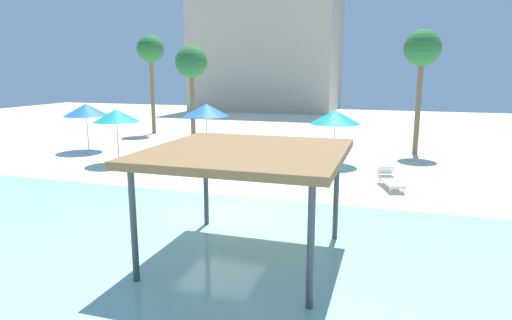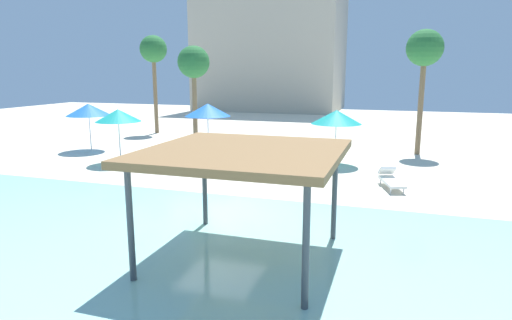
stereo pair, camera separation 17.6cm
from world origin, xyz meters
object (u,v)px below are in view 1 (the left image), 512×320
Objects in this scene: beach_umbrella_blue_0 at (86,110)px; beach_umbrella_teal_3 at (116,116)px; beach_umbrella_blue_1 at (206,110)px; beach_umbrella_teal_2 at (335,117)px; lounge_chair_3 at (390,179)px; palm_tree_3 at (422,51)px; palm_tree_0 at (151,52)px; lounge_chair_2 at (176,159)px; shade_pavilion at (246,156)px; lounge_chair_0 at (260,157)px; palm_tree_1 at (191,64)px.

beach_umbrella_teal_3 is at bearing -33.79° from beach_umbrella_blue_0.
beach_umbrella_blue_1 reaches higher than beach_umbrella_teal_2.
beach_umbrella_blue_1 is at bearing -125.35° from lounge_chair_3.
beach_umbrella_blue_0 is 1.01× the size of beach_umbrella_teal_2.
beach_umbrella_teal_2 is 0.40× the size of palm_tree_3.
beach_umbrella_teal_3 is at bearing -164.03° from beach_umbrella_teal_2.
palm_tree_0 reaches higher than beach_umbrella_blue_1.
beach_umbrella_teal_3 is 1.38× the size of lounge_chair_2.
beach_umbrella_blue_1 reaches higher than beach_umbrella_blue_0.
lounge_chair_0 is at bearing 105.22° from shade_pavilion.
palm_tree_0 reaches higher than lounge_chair_0.
lounge_chair_3 is 14.16m from palm_tree_1.
beach_umbrella_teal_3 reaches higher than beach_umbrella_teal_2.
palm_tree_1 is (-1.80, 5.75, 4.52)m from lounge_chair_2.
beach_umbrella_blue_1 is 1.43× the size of lounge_chair_3.
lounge_chair_2 is at bearing 126.05° from shade_pavilion.
lounge_chair_3 is at bearing -3.53° from beach_umbrella_teal_3.
beach_umbrella_blue_1 is at bearing -2.06° from beach_umbrella_blue_0.
palm_tree_0 is 6.48m from palm_tree_1.
beach_umbrella_blue_0 is 10.50m from lounge_chair_0.
shade_pavilion is at bearing 38.39° from lounge_chair_2.
shade_pavilion is at bearing -54.46° from palm_tree_0.
palm_tree_3 reaches higher than beach_umbrella_teal_2.
palm_tree_1 is at bearing -160.32° from lounge_chair_2.
beach_umbrella_blue_0 is 0.40× the size of palm_tree_3.
beach_umbrella_teal_3 is at bearing -82.99° from lounge_chair_2.
lounge_chair_0 is 6.74m from lounge_chair_3.
beach_umbrella_teal_3 reaches higher than lounge_chair_0.
lounge_chair_2 is (-0.76, -1.94, -2.20)m from beach_umbrella_blue_1.
palm_tree_3 is (11.02, 6.69, 5.14)m from lounge_chair_2.
palm_tree_3 is at bearing -9.65° from palm_tree_0.
beach_umbrella_teal_2 is at bearing 15.97° from beach_umbrella_teal_3.
lounge_chair_3 is (9.78, -1.03, 0.00)m from lounge_chair_2.
shade_pavilion is 17.35m from beach_umbrella_blue_0.
palm_tree_1 is at bearing 123.82° from beach_umbrella_blue_1.
lounge_chair_2 is at bearing -111.31° from beach_umbrella_blue_1.
beach_umbrella_blue_1 is 6.40m from beach_umbrella_teal_2.
lounge_chair_2 is (6.66, -2.21, -1.99)m from beach_umbrella_blue_0.
beach_umbrella_blue_1 is 3.03m from lounge_chair_2.
beach_umbrella_teal_2 is at bearing 112.76° from lounge_chair_2.
palm_tree_1 is (1.20, 6.00, 2.50)m from beach_umbrella_teal_3.
beach_umbrella_teal_3 is at bearing -101.36° from palm_tree_1.
palm_tree_0 reaches higher than lounge_chair_3.
beach_umbrella_teal_3 is at bearing -149.83° from beach_umbrella_blue_1.
beach_umbrella_teal_2 is 6.45m from palm_tree_3.
lounge_chair_2 is (-6.56, 9.02, -2.20)m from shade_pavilion.
shade_pavilion is 23.26m from palm_tree_0.
palm_tree_0 is (-6.83, 9.73, 5.46)m from lounge_chair_2.
palm_tree_1 is at bearing -137.48° from lounge_chair_3.
lounge_chair_2 is at bearing -159.58° from beach_umbrella_teal_2.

